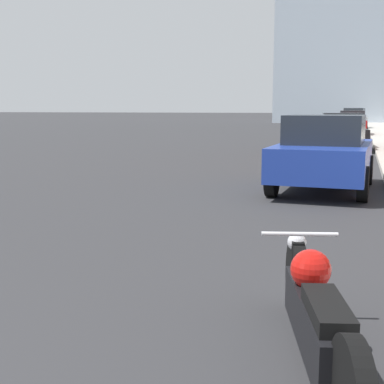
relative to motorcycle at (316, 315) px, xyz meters
The scene contains 5 objects.
motorcycle is the anchor object (origin of this frame).
parked_car_blue 8.31m from the motorcycle, 93.37° to the left, with size 2.09×4.10×1.62m.
parked_car_black 20.30m from the motorcycle, 91.50° to the left, with size 2.28×4.43×1.56m.
parked_car_red 31.92m from the motorcycle, 90.55° to the left, with size 1.92×3.89×1.61m.
parked_car_white 42.75m from the motorcycle, 90.39° to the left, with size 2.19×4.24×1.77m.
Camera 1 is at (4.03, -0.22, 1.77)m, focal length 50.00 mm.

